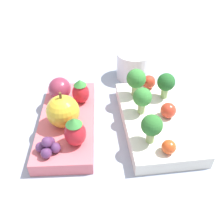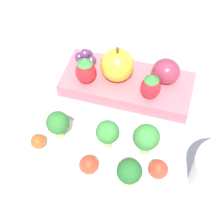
{
  "view_description": "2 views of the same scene",
  "coord_description": "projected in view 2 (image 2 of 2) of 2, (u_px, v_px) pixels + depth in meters",
  "views": [
    {
      "loc": [
        0.33,
        0.02,
        0.32
      ],
      "look_at": [
        -0.0,
        0.01,
        0.03
      ],
      "focal_mm": 40.0,
      "sensor_mm": 36.0,
      "label": 1
    },
    {
      "loc": [
        -0.13,
        0.33,
        0.49
      ],
      "look_at": [
        -0.0,
        0.01,
        0.03
      ],
      "focal_mm": 60.0,
      "sensor_mm": 36.0,
      "label": 2
    }
  ],
  "objects": [
    {
      "name": "grape_cluster",
      "position": [
        85.0,
        58.0,
        0.65
      ],
      "size": [
        0.04,
        0.04,
        0.03
      ],
      "color": "#562D5B",
      "rests_on": "bento_box_fruit"
    },
    {
      "name": "drinking_cup",
      "position": [
        220.0,
        174.0,
        0.51
      ],
      "size": [
        0.08,
        0.08,
        0.06
      ],
      "color": "white",
      "rests_on": "ground_plane"
    },
    {
      "name": "apple",
      "position": [
        117.0,
        65.0,
        0.61
      ],
      "size": [
        0.06,
        0.06,
        0.07
      ],
      "color": "gold",
      "rests_on": "bento_box_fruit"
    },
    {
      "name": "broccoli_floret_3",
      "position": [
        129.0,
        172.0,
        0.49
      ],
      "size": [
        0.03,
        0.03,
        0.05
      ],
      "color": "#93B770",
      "rests_on": "bento_box_savoury"
    },
    {
      "name": "bento_box_savoury",
      "position": [
        97.0,
        164.0,
        0.54
      ],
      "size": [
        0.24,
        0.16,
        0.02
      ],
      "color": "silver",
      "rests_on": "ground_plane"
    },
    {
      "name": "strawberry_1",
      "position": [
        86.0,
        70.0,
        0.61
      ],
      "size": [
        0.03,
        0.03,
        0.05
      ],
      "color": "red",
      "rests_on": "bento_box_fruit"
    },
    {
      "name": "cherry_tomato_1",
      "position": [
        38.0,
        141.0,
        0.54
      ],
      "size": [
        0.02,
        0.02,
        0.02
      ],
      "color": "#DB4C1E",
      "rests_on": "bento_box_savoury"
    },
    {
      "name": "cherry_tomato_0",
      "position": [
        158.0,
        169.0,
        0.51
      ],
      "size": [
        0.03,
        0.03,
        0.03
      ],
      "color": "red",
      "rests_on": "bento_box_savoury"
    },
    {
      "name": "ground_plane",
      "position": [
        111.0,
        121.0,
        0.61
      ],
      "size": [
        4.0,
        4.0,
        0.0
      ],
      "primitive_type": "plane",
      "color": "#939EB2"
    },
    {
      "name": "broccoli_floret_2",
      "position": [
        58.0,
        124.0,
        0.53
      ],
      "size": [
        0.03,
        0.03,
        0.05
      ],
      "color": "#93B770",
      "rests_on": "bento_box_savoury"
    },
    {
      "name": "broccoli_floret_0",
      "position": [
        146.0,
        138.0,
        0.51
      ],
      "size": [
        0.04,
        0.04,
        0.06
      ],
      "color": "#93B770",
      "rests_on": "bento_box_savoury"
    },
    {
      "name": "bento_box_fruit",
      "position": [
        125.0,
        83.0,
        0.64
      ],
      "size": [
        0.23,
        0.12,
        0.02
      ],
      "color": "#DB6670",
      "rests_on": "ground_plane"
    },
    {
      "name": "cherry_tomato_2",
      "position": [
        89.0,
        165.0,
        0.51
      ],
      "size": [
        0.03,
        0.03,
        0.03
      ],
      "color": "red",
      "rests_on": "bento_box_savoury"
    },
    {
      "name": "plum",
      "position": [
        166.0,
        71.0,
        0.61
      ],
      "size": [
        0.05,
        0.04,
        0.04
      ],
      "color": "#892D47",
      "rests_on": "bento_box_fruit"
    },
    {
      "name": "broccoli_floret_1",
      "position": [
        108.0,
        133.0,
        0.52
      ],
      "size": [
        0.03,
        0.03,
        0.05
      ],
      "color": "#93B770",
      "rests_on": "bento_box_savoury"
    },
    {
      "name": "strawberry_0",
      "position": [
        151.0,
        86.0,
        0.59
      ],
      "size": [
        0.03,
        0.03,
        0.05
      ],
      "color": "red",
      "rests_on": "bento_box_fruit"
    }
  ]
}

